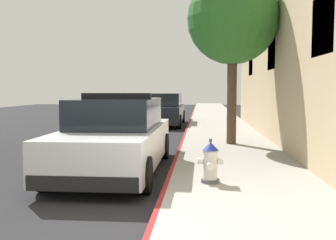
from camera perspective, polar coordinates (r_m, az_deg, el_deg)
name	(u,v)px	position (r m, az deg, el deg)	size (l,w,h in m)	color
ground_plane	(64,138)	(15.37, -14.96, -2.60)	(28.00, 60.00, 0.20)	#232326
sidewalk_pavement	(223,135)	(14.46, 8.01, -2.21)	(2.68, 60.00, 0.16)	#9E9991
curb_painted_edge	(185,135)	(14.45, 2.53, -2.18)	(0.08, 60.00, 0.16)	maroon
police_cruiser	(116,137)	(8.43, -7.55, -2.47)	(1.94, 4.84, 1.68)	white
parked_car_silver_ahead	(163,110)	(19.18, -0.67, 1.46)	(1.94, 4.84, 1.56)	black
fire_hydrant	(210,162)	(6.79, 6.20, -6.17)	(0.44, 0.40, 0.76)	#4C4C51
street_tree	(233,19)	(11.78, 9.42, 14.26)	(2.64, 2.64, 4.95)	brown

